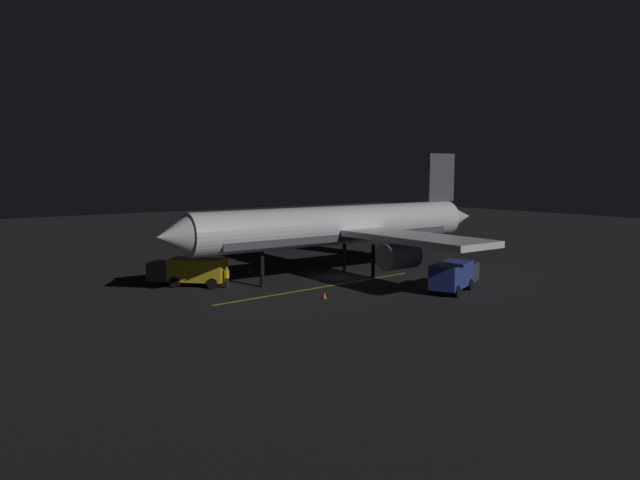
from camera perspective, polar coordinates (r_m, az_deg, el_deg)
The scene contains 9 objects.
ground_plane at distance 53.09m, azimuth 1.71°, elevation -3.71°, with size 180.00×180.00×0.20m, color black.
apron_guide_stripe at distance 48.46m, azimuth 0.17°, elevation -4.59°, with size 0.24×20.53×0.01m, color gold.
airliner at distance 52.81m, azimuth 2.23°, elevation 1.28°, with size 29.93×34.64×11.25m.
baggage_truck at distance 49.96m, azimuth -12.46°, elevation -3.00°, with size 6.11×5.85×2.29m.
catering_truck at distance 47.98m, azimuth 12.88°, elevation -3.40°, with size 4.16×6.68×2.32m.
ground_crew_worker at distance 48.41m, azimuth -9.04°, elevation -3.62°, with size 0.40×0.40×1.74m.
traffic_cone_near_left at distance 44.01m, azimuth 0.44°, elevation -5.43°, with size 0.50×0.50×0.55m.
traffic_cone_near_right at distance 56.40m, azimuth -8.85°, elevation -2.80°, with size 0.50×0.50×0.55m.
traffic_cone_under_wing at distance 55.40m, azimuth -6.81°, elevation -2.94°, with size 0.50×0.50×0.55m.
Camera 1 is at (-40.27, 33.23, 9.53)m, focal length 32.98 mm.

